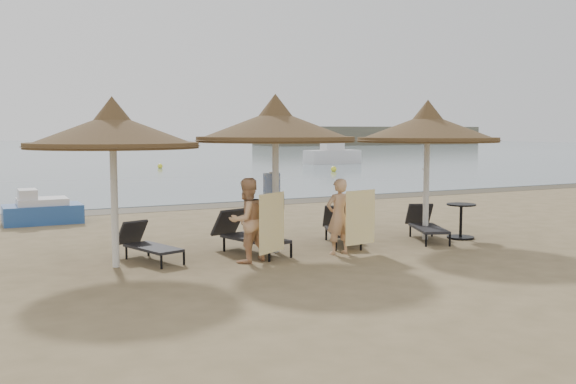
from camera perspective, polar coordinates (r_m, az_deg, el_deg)
name	(u,v)px	position (r m, az deg, el deg)	size (l,w,h in m)	color
ground	(317,262)	(12.06, 2.63, -6.27)	(160.00, 160.00, 0.00)	#8C7651
sea	(17,149)	(90.52, -22.96, 3.55)	(200.00, 140.00, 0.03)	slate
wet_sand_strip	(173,208)	(20.67, -10.19, -1.39)	(200.00, 1.60, 0.01)	#4A422F
palapa_left	(113,132)	(11.81, -15.33, 5.20)	(3.09, 3.09, 3.06)	silver
palapa_center	(275,127)	(12.80, -1.13, 5.84)	(3.21, 3.21, 3.18)	silver
palapa_right	(427,128)	(14.67, 12.29, 5.54)	(3.17, 3.17, 3.14)	silver
lounger_far_left	(147,243)	(12.49, -12.44, -4.48)	(0.99, 1.69, 0.72)	black
lounger_near_left	(247,234)	(12.99, -3.67, -3.74)	(1.11, 1.96, 0.84)	black
lounger_near_right	(341,227)	(14.11, 4.70, -3.12)	(1.16, 1.82, 0.77)	black
lounger_far_right	(426,224)	(14.83, 12.15, -2.82)	(1.17, 1.79, 0.76)	black
side_table	(461,222)	(15.14, 15.11, -2.60)	(0.66, 0.66, 0.79)	black
person_left	(247,214)	(11.95, -3.68, -1.92)	(0.84, 0.55, 1.84)	#DFA97A
person_right	(339,210)	(12.76, 4.53, -1.64)	(0.81, 0.52, 1.75)	#DFA97A
towel_left	(272,223)	(11.80, -1.45, -2.76)	(0.70, 0.41, 1.11)	yellow
towel_right	(360,217)	(12.75, 6.46, -2.26)	(0.76, 0.15, 1.08)	yellow
bag_patterned	(272,184)	(13.01, -1.46, 0.75)	(0.34, 0.14, 0.42)	white
bag_dark	(279,202)	(12.74, -0.81, -0.91)	(0.23, 0.13, 0.31)	black
pedal_boat	(42,210)	(18.21, -21.06, -1.54)	(1.97, 1.17, 0.92)	#275095
buoy_mid	(160,166)	(41.64, -11.30, 2.26)	(0.33, 0.33, 0.33)	#FAF82C
buoy_right	(334,169)	(37.78, 4.08, 2.04)	(0.34, 0.34, 0.34)	#FAF82C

